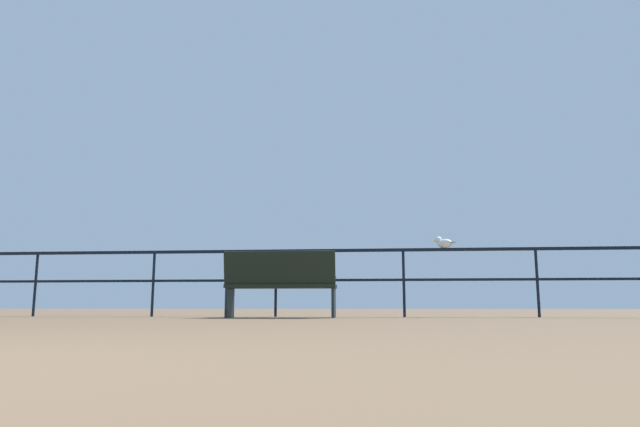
# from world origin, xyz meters

# --- Properties ---
(pier_railing) EXTENTS (20.72, 0.05, 1.09)m
(pier_railing) POSITION_xyz_m (0.00, 7.94, 0.80)
(pier_railing) COLOR black
(pier_railing) RESTS_ON ground_plane
(bench_near_left) EXTENTS (1.66, 0.66, 0.98)m
(bench_near_left) POSITION_xyz_m (0.20, 7.17, 0.54)
(bench_near_left) COLOR black
(bench_near_left) RESTS_ON ground_plane
(seagull_on_rail) EXTENTS (0.35, 0.31, 0.20)m
(seagull_on_rail) POSITION_xyz_m (2.72, 7.95, 1.18)
(seagull_on_rail) COLOR white
(seagull_on_rail) RESTS_ON pier_railing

